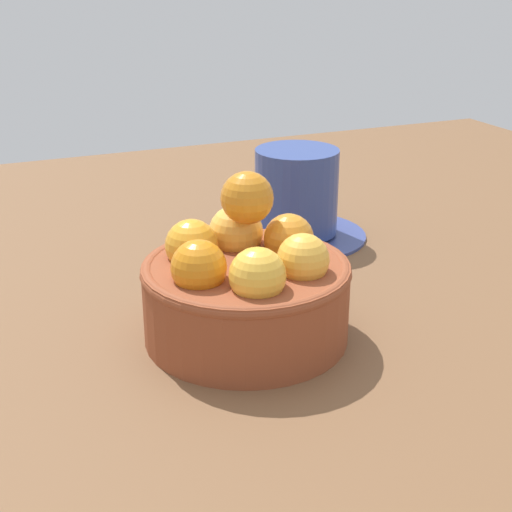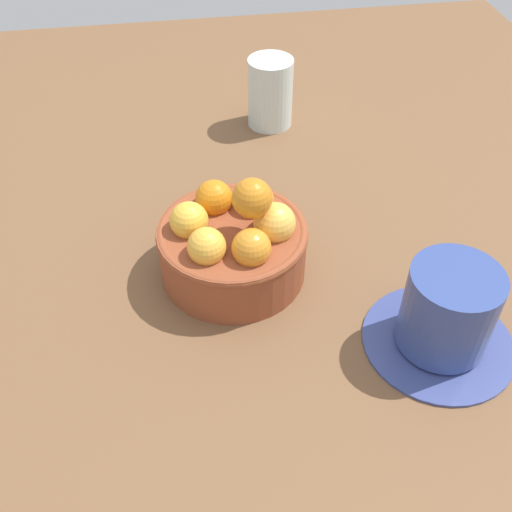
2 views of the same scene
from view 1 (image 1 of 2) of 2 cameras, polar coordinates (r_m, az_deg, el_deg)
ground_plane at (r=56.61cm, az=-0.73°, el=-8.18°), size 132.09×116.83×4.45cm
terracotta_bowl at (r=53.77cm, az=-0.79°, el=-2.28°), size 15.21×15.21×12.09cm
coffee_cup at (r=73.63cm, az=3.12°, el=4.43°), size 14.15×14.15×8.97cm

